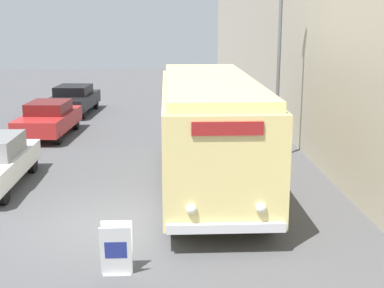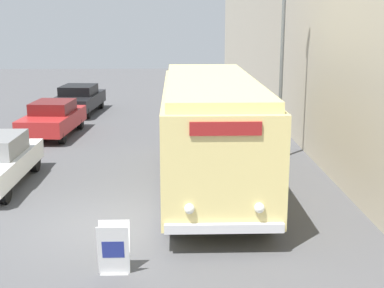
{
  "view_description": "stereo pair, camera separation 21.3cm",
  "coord_description": "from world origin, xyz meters",
  "px_view_note": "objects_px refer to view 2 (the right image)",
  "views": [
    {
      "loc": [
        1.38,
        -12.05,
        4.89
      ],
      "look_at": [
        1.99,
        0.68,
        1.85
      ],
      "focal_mm": 50.0,
      "sensor_mm": 36.0,
      "label": 1
    },
    {
      "loc": [
        1.59,
        -12.06,
        4.89
      ],
      "look_at": [
        1.99,
        0.68,
        1.85
      ],
      "focal_mm": 50.0,
      "sensor_mm": 36.0,
      "label": 2
    }
  ],
  "objects_px": {
    "streetlamp": "(283,19)",
    "parked_car_mid": "(53,118)",
    "vintage_bus": "(210,127)",
    "sign_board": "(114,249)",
    "parked_car_far": "(78,99)"
  },
  "relations": [
    {
      "from": "streetlamp",
      "to": "parked_car_mid",
      "type": "xyz_separation_m",
      "value": [
        -8.76,
        4.03,
        -4.05
      ]
    },
    {
      "from": "vintage_bus",
      "to": "sign_board",
      "type": "bearing_deg",
      "value": -112.28
    },
    {
      "from": "streetlamp",
      "to": "parked_car_mid",
      "type": "bearing_deg",
      "value": 155.3
    },
    {
      "from": "streetlamp",
      "to": "parked_car_far",
      "type": "height_order",
      "value": "streetlamp"
    },
    {
      "from": "streetlamp",
      "to": "parked_car_mid",
      "type": "height_order",
      "value": "streetlamp"
    },
    {
      "from": "parked_car_mid",
      "to": "parked_car_far",
      "type": "xyz_separation_m",
      "value": [
        0.12,
        5.43,
        0.0
      ]
    },
    {
      "from": "vintage_bus",
      "to": "sign_board",
      "type": "distance_m",
      "value": 5.99
    },
    {
      "from": "sign_board",
      "to": "parked_car_mid",
      "type": "distance_m",
      "value": 13.17
    },
    {
      "from": "sign_board",
      "to": "streetlamp",
      "type": "bearing_deg",
      "value": 60.46
    },
    {
      "from": "vintage_bus",
      "to": "sign_board",
      "type": "xyz_separation_m",
      "value": [
        -2.22,
        -5.41,
        -1.31
      ]
    },
    {
      "from": "sign_board",
      "to": "streetlamp",
      "type": "distance_m",
      "value": 10.71
    },
    {
      "from": "vintage_bus",
      "to": "sign_board",
      "type": "height_order",
      "value": "vintage_bus"
    },
    {
      "from": "parked_car_mid",
      "to": "vintage_bus",
      "type": "bearing_deg",
      "value": -44.86
    },
    {
      "from": "parked_car_far",
      "to": "streetlamp",
      "type": "bearing_deg",
      "value": -42.6
    },
    {
      "from": "streetlamp",
      "to": "parked_car_far",
      "type": "xyz_separation_m",
      "value": [
        -8.65,
        9.46,
        -4.05
      ]
    }
  ]
}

